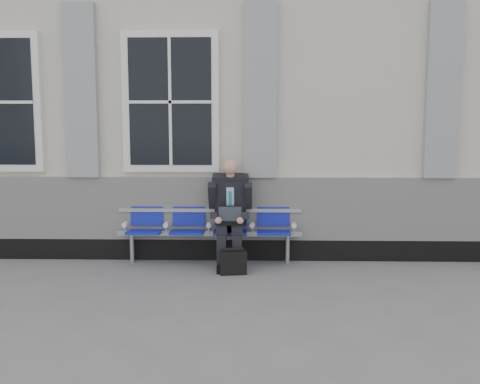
{
  "coord_description": "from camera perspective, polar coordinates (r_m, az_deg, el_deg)",
  "views": [
    {
      "loc": [
        1.51,
        -6.07,
        1.91
      ],
      "look_at": [
        1.33,
        0.9,
        1.06
      ],
      "focal_mm": 40.0,
      "sensor_mm": 36.0,
      "label": 1
    }
  ],
  "objects": [
    {
      "name": "businessman",
      "position": [
        7.35,
        -1.05,
        -1.77
      ],
      "size": [
        0.6,
        0.81,
        1.48
      ],
      "color": "black",
      "rests_on": "ground"
    },
    {
      "name": "bench",
      "position": [
        7.54,
        -3.28,
        -3.41
      ],
      "size": [
        2.6,
        0.47,
        0.91
      ],
      "color": "#9EA0A3",
      "rests_on": "ground"
    },
    {
      "name": "ground",
      "position": [
        6.54,
        -12.16,
        -10.16
      ],
      "size": [
        70.0,
        70.0,
        0.0
      ],
      "primitive_type": "plane",
      "color": "slate",
      "rests_on": "ground"
    },
    {
      "name": "briefcase",
      "position": [
        7.0,
        -0.72,
        -7.48
      ],
      "size": [
        0.36,
        0.19,
        0.35
      ],
      "color": "black",
      "rests_on": "ground"
    },
    {
      "name": "station_building",
      "position": [
        9.67,
        -7.73,
        8.78
      ],
      "size": [
        14.4,
        4.4,
        4.49
      ],
      "color": "beige",
      "rests_on": "ground"
    }
  ]
}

